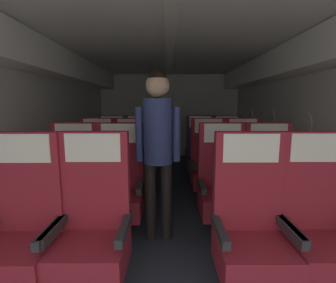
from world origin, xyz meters
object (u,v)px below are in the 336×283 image
(seat_d_left_window, at_px, (112,154))
(seat_d_right_window, at_px, (200,154))
(seat_d_left_aisle, at_px, (139,154))
(seat_d_right_aisle, at_px, (227,154))
(seat_b_left_window, at_px, (73,188))
(seat_a_right_aisle, at_px, (318,230))
(seat_c_right_window, at_px, (208,167))
(seat_b_left_aisle, at_px, (119,188))
(seat_c_right_aisle, at_px, (242,167))
(flight_attendant, at_px, (158,138))
(seat_b_right_aisle, at_px, (268,188))
(seat_a_left_aisle, at_px, (93,230))
(seat_c_left_aisle, at_px, (131,167))
(seat_a_right_window, at_px, (251,231))
(seat_a_left_window, at_px, (22,232))
(seat_b_right_window, at_px, (222,188))
(seat_c_left_window, at_px, (97,167))

(seat_d_left_window, xyz_separation_m, seat_d_right_window, (1.56, -0.01, 0.00))
(seat_d_left_aisle, bearing_deg, seat_d_right_aisle, 0.27)
(seat_d_right_window, bearing_deg, seat_d_right_aisle, 2.29)
(seat_b_left_window, bearing_deg, seat_d_right_window, 47.89)
(seat_b_left_window, relative_size, seat_d_right_window, 1.00)
(seat_a_right_aisle, relative_size, seat_c_right_window, 1.00)
(seat_b_left_aisle, bearing_deg, seat_c_right_aisle, 29.32)
(seat_b_left_window, relative_size, flight_attendant, 0.70)
(seat_b_left_aisle, height_order, flight_attendant, flight_attendant)
(seat_b_left_window, height_order, seat_b_left_aisle, same)
(seat_b_right_aisle, distance_m, seat_d_right_aisle, 1.76)
(seat_d_left_window, bearing_deg, seat_a_left_aisle, -79.83)
(seat_c_left_aisle, distance_m, seat_c_right_aisle, 1.57)
(seat_b_left_window, relative_size, seat_c_right_aisle, 1.00)
(seat_c_right_aisle, bearing_deg, seat_a_right_window, -105.39)
(seat_a_left_aisle, relative_size, seat_c_right_aisle, 1.00)
(seat_a_right_window, height_order, flight_attendant, flight_attendant)
(seat_a_left_aisle, distance_m, flight_attendant, 1.01)
(seat_a_left_aisle, distance_m, seat_d_left_window, 2.66)
(seat_c_right_aisle, bearing_deg, seat_a_left_aisle, -132.27)
(seat_a_right_window, distance_m, seat_c_right_window, 1.76)
(seat_a_left_window, relative_size, seat_b_right_window, 1.00)
(seat_a_left_window, bearing_deg, flight_attendant, 39.76)
(seat_a_left_window, relative_size, seat_a_right_aisle, 1.00)
(seat_a_left_window, bearing_deg, seat_b_right_aisle, 23.36)
(flight_attendant, bearing_deg, seat_d_right_window, 66.82)
(seat_c_left_window, bearing_deg, seat_b_left_aisle, -61.00)
(seat_a_left_window, distance_m, seat_b_left_aisle, 1.01)
(seat_b_left_aisle, bearing_deg, seat_c_left_aisle, 90.42)
(seat_b_left_window, distance_m, seat_c_left_aisle, 0.98)
(seat_a_right_window, bearing_deg, seat_b_right_window, 89.91)
(seat_b_left_aisle, height_order, seat_c_right_window, same)
(seat_d_left_window, bearing_deg, seat_a_right_window, -59.26)
(seat_b_right_aisle, distance_m, seat_d_left_window, 2.70)
(seat_b_right_window, relative_size, seat_d_left_aisle, 1.00)
(seat_a_left_aisle, height_order, seat_b_left_window, same)
(seat_d_right_aisle, distance_m, flight_attendant, 2.29)
(seat_c_right_window, bearing_deg, seat_a_right_aisle, -74.79)
(seat_b_right_aisle, bearing_deg, seat_d_right_window, 105.75)
(seat_b_right_window, distance_m, seat_d_left_aisle, 2.06)
(seat_c_right_window, distance_m, flight_attendant, 1.34)
(seat_b_left_window, distance_m, seat_c_left_window, 0.88)
(seat_a_right_aisle, relative_size, seat_d_right_aisle, 1.00)
(seat_a_left_aisle, height_order, seat_d_left_aisle, same)
(seat_a_right_aisle, distance_m, seat_b_left_window, 2.22)
(seat_d_left_window, relative_size, flight_attendant, 0.70)
(seat_b_left_aisle, relative_size, seat_c_right_window, 1.00)
(seat_b_left_aisle, bearing_deg, seat_d_left_aisle, 90.26)
(seat_b_left_aisle, relative_size, flight_attendant, 0.70)
(seat_c_right_window, bearing_deg, seat_d_left_window, 150.93)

